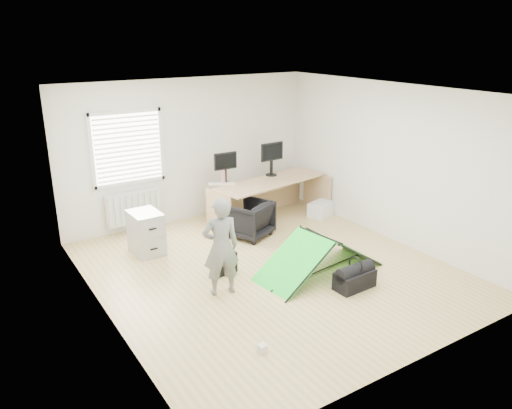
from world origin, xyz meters
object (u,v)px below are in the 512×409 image
kite (320,254)px  storage_crate (321,209)px  desk (271,200)px  laptop_bag (224,264)px  monitor_right (271,163)px  person (221,247)px  office_chair (249,219)px  thermos (223,177)px  monitor_left (225,172)px  duffel_bag (355,280)px  filing_cabinet (146,233)px

kite → storage_crate: size_ratio=3.95×
desk → laptop_bag: desk is taller
monitor_right → person: (-2.43, -2.35, -0.33)m
laptop_bag → storage_crate: bearing=16.8°
office_chair → person: person is taller
thermos → office_chair: (0.05, -0.82, -0.60)m
office_chair → thermos: bearing=-110.0°
monitor_left → office_chair: size_ratio=0.64×
thermos → desk: bearing=-21.3°
person → kite: size_ratio=0.72×
person → storage_crate: person is taller
office_chair → monitor_right: bearing=-165.3°
desk → kite: size_ratio=1.18×
person → kite: (1.56, -0.24, -0.40)m
storage_crate → desk: bearing=159.5°
desk → laptop_bag: size_ratio=5.47×
laptop_bag → duffel_bag: 1.94m
filing_cabinet → desk: bearing=1.8°
desk → person: bearing=-147.8°
monitor_right → laptop_bag: bearing=-142.1°
duffel_bag → office_chair: bearing=93.6°
person → duffel_bag: 1.98m
storage_crate → duffel_bag: size_ratio=0.83×
laptop_bag → duffel_bag: size_ratio=0.71×
laptop_bag → office_chair: bearing=38.0°
desk → office_chair: (-0.80, -0.49, -0.07)m
desk → filing_cabinet: (-2.60, -0.17, -0.04)m
filing_cabinet → person: size_ratio=0.50×
monitor_left → person: bearing=-118.9°
office_chair → desk: bearing=-172.2°
office_chair → person: 2.12m
desk → storage_crate: desk is taller
monitor_left → kite: monitor_left is taller
office_chair → filing_cabinet: bearing=-33.6°
desk → monitor_right: size_ratio=4.58×
desk → duffel_bag: size_ratio=3.90×
monitor_left → person: size_ratio=0.32×
thermos → person: 2.74m
thermos → duffel_bag: bearing=-84.7°
monitor_left → monitor_right: size_ratio=0.90×
monitor_left → desk: bearing=-19.6°
thermos → storage_crate: (1.81, -0.69, -0.78)m
filing_cabinet → kite: bearing=-49.1°
storage_crate → person: bearing=-152.2°
office_chair → duffel_bag: 2.47m
filing_cabinet → monitor_left: size_ratio=1.56×
person → filing_cabinet: bearing=-65.9°
monitor_right → kite: (-0.87, -2.59, -0.73)m
filing_cabinet → laptop_bag: bearing=-65.3°
thermos → kite: (0.20, -2.60, -0.62)m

